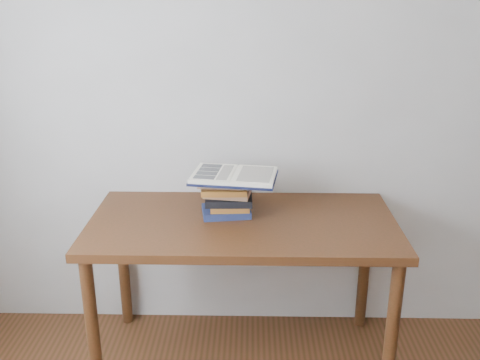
{
  "coord_description": "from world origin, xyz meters",
  "views": [
    {
      "loc": [
        -0.08,
        -0.97,
        1.85
      ],
      "look_at": [
        -0.13,
        1.38,
        1.0
      ],
      "focal_mm": 40.0,
      "sensor_mm": 36.0,
      "label": 1
    }
  ],
  "objects": [
    {
      "name": "desk",
      "position": [
        -0.12,
        1.38,
        0.7
      ],
      "size": [
        1.48,
        0.74,
        0.79
      ],
      "color": "#4D2513",
      "rests_on": "ground"
    },
    {
      "name": "book_stack",
      "position": [
        -0.2,
        1.45,
        0.89
      ],
      "size": [
        0.26,
        0.2,
        0.19
      ],
      "color": "#182649",
      "rests_on": "desk"
    },
    {
      "name": "room_shell",
      "position": [
        -0.08,
        0.01,
        1.63
      ],
      "size": [
        3.54,
        3.54,
        2.62
      ],
      "color": "beige",
      "rests_on": "ground"
    },
    {
      "name": "open_book",
      "position": [
        -0.16,
        1.44,
        1.0
      ],
      "size": [
        0.44,
        0.33,
        0.03
      ],
      "rotation": [
        0.0,
        0.0,
        -0.14
      ],
      "color": "black",
      "rests_on": "book_stack"
    }
  ]
}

